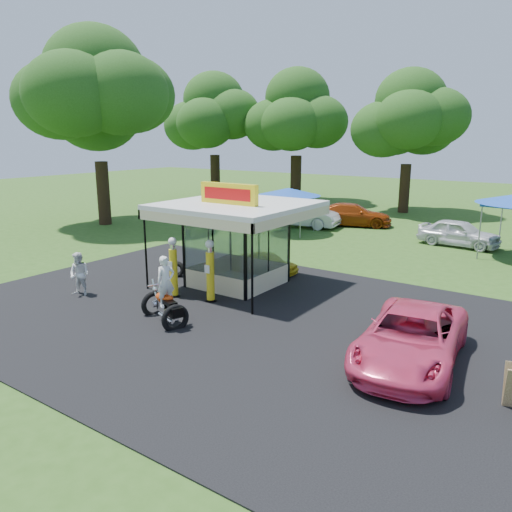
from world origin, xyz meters
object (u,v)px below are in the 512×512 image
(gas_pump_right, at_px, (210,273))
(kiosk_car, at_px, (267,263))
(pink_sedan, at_px, (411,338))
(motorcycle, at_px, (165,296))
(bg_car_c, at_px, (459,233))
(tent_west, at_px, (288,192))
(bg_car_a, at_px, (301,214))
(gas_station_kiosk, at_px, (237,242))
(gas_pump_left, at_px, (173,269))
(bg_car_b, at_px, (353,215))
(spectator_west, at_px, (80,274))

(gas_pump_right, bearing_deg, kiosk_car, 96.27)
(kiosk_car, bearing_deg, pink_sedan, -123.15)
(gas_pump_right, relative_size, motorcycle, 0.99)
(motorcycle, height_order, bg_car_c, motorcycle)
(bg_car_c, relative_size, tent_west, 1.08)
(kiosk_car, xyz_separation_m, bg_car_c, (5.56, 10.65, 0.26))
(gas_pump_right, height_order, motorcycle, gas_pump_right)
(tent_west, bearing_deg, kiosk_car, -63.98)
(bg_car_a, xyz_separation_m, bg_car_c, (10.13, -0.23, -0.10))
(gas_station_kiosk, bearing_deg, gas_pump_left, -110.63)
(gas_pump_right, distance_m, bg_car_a, 16.18)
(tent_west, bearing_deg, gas_station_kiosk, -68.77)
(gas_station_kiosk, height_order, tent_west, gas_station_kiosk)
(bg_car_b, bearing_deg, motorcycle, 166.74)
(bg_car_c, bearing_deg, gas_station_kiosk, 162.52)
(kiosk_car, height_order, bg_car_c, bg_car_c)
(kiosk_car, distance_m, spectator_west, 7.88)
(gas_station_kiosk, distance_m, tent_west, 11.63)
(bg_car_b, bearing_deg, spectator_west, 153.31)
(gas_station_kiosk, distance_m, gas_pump_left, 2.90)
(spectator_west, distance_m, bg_car_b, 20.13)
(bg_car_b, xyz_separation_m, tent_west, (-2.28, -4.66, 1.80))
(bg_car_b, xyz_separation_m, bg_car_c, (7.49, -2.62, -0.01))
(tent_west, bearing_deg, bg_car_a, 99.10)
(bg_car_c, height_order, tent_west, tent_west)
(gas_station_kiosk, relative_size, bg_car_a, 1.06)
(kiosk_car, bearing_deg, spectator_west, 149.04)
(gas_pump_right, bearing_deg, gas_pump_left, -166.27)
(motorcycle, relative_size, kiosk_car, 0.83)
(motorcycle, distance_m, bg_car_b, 20.39)
(spectator_west, relative_size, bg_car_a, 0.33)
(motorcycle, relative_size, tent_west, 0.59)
(motorcycle, distance_m, bg_car_c, 18.27)
(gas_station_kiosk, xyz_separation_m, gas_pump_left, (-0.99, -2.64, -0.68))
(gas_pump_right, relative_size, bg_car_b, 0.45)
(motorcycle, xyz_separation_m, tent_west, (-4.89, 15.57, 1.63))
(kiosk_car, bearing_deg, tent_west, 26.02)
(gas_station_kiosk, xyz_separation_m, gas_pump_right, (0.49, -2.28, -0.66))
(pink_sedan, height_order, spectator_west, spectator_west)
(bg_car_a, distance_m, bg_car_b, 3.56)
(gas_station_kiosk, distance_m, bg_car_b, 15.63)
(pink_sedan, xyz_separation_m, bg_car_c, (-2.57, 15.97, 0.01))
(pink_sedan, bearing_deg, gas_pump_right, 166.79)
(gas_pump_right, relative_size, tent_west, 0.58)
(bg_car_a, bearing_deg, bg_car_b, -57.38)
(motorcycle, height_order, bg_car_a, motorcycle)
(motorcycle, height_order, bg_car_b, motorcycle)
(motorcycle, relative_size, pink_sedan, 0.45)
(gas_pump_right, bearing_deg, spectator_west, -153.44)
(kiosk_car, bearing_deg, bg_car_c, -27.58)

